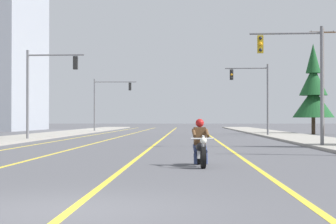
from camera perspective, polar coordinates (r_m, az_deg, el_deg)
name	(u,v)px	position (r m, az deg, el deg)	size (l,w,h in m)	color
ground_plane	(66,210)	(9.56, -9.90, -9.36)	(400.00, 400.00, 0.00)	#515156
lane_stripe_center	(167,135)	(54.31, -0.10, -2.25)	(0.16, 100.00, 0.01)	yellow
lane_stripe_left	(127,135)	(54.56, -4.02, -2.25)	(0.16, 100.00, 0.01)	yellow
lane_stripe_right	(209,135)	(54.32, 4.01, -2.25)	(0.16, 100.00, 0.01)	yellow
lane_stripe_far_left	(94,135)	(54.97, -7.24, -2.23)	(0.16, 100.00, 0.01)	yellow
sidewalk_kerb_right	(288,136)	(50.01, 11.63, -2.29)	(4.40, 110.00, 0.14)	#9E998E
sidewalk_kerb_left	(41,136)	(50.80, -12.23, -2.27)	(4.40, 110.00, 0.14)	#9E998E
motorcycle_with_rider	(200,147)	(18.03, 3.17, -3.44)	(0.70, 2.19, 1.46)	black
traffic_signal_near_right	(301,69)	(30.72, 12.86, 4.11)	(3.74, 0.37, 6.20)	slate
traffic_signal_near_left	(44,81)	(40.95, -12.01, 2.92)	(4.00, 0.39, 6.20)	slate
traffic_signal_mid_right	(256,89)	(50.75, 8.54, 2.19)	(3.72, 0.37, 6.20)	slate
traffic_signal_mid_left	(107,97)	(68.81, -5.99, 1.48)	(4.98, 0.37, 6.20)	slate
utility_pole_right_far	(323,79)	(54.42, 14.80, 3.11)	(2.36, 0.26, 9.68)	brown
conifer_tree_right_verge_far	(313,93)	(58.64, 13.95, 1.83)	(4.02, 4.02, 8.84)	#423023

